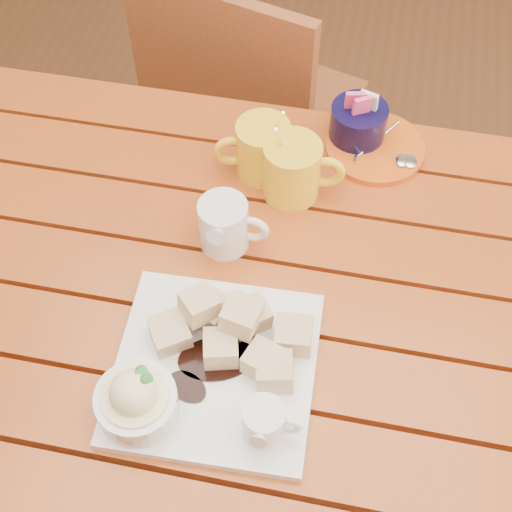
% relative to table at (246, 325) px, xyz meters
% --- Properties ---
extents(ground, '(5.00, 5.00, 0.00)m').
position_rel_table_xyz_m(ground, '(0.00, -0.00, -0.64)').
color(ground, brown).
rests_on(ground, ground).
extents(table, '(1.20, 0.79, 0.75)m').
position_rel_table_xyz_m(table, '(0.00, 0.00, 0.00)').
color(table, '#9A2F13').
rests_on(table, ground).
extents(dessert_plate, '(0.28, 0.28, 0.11)m').
position_rel_table_xyz_m(dessert_plate, '(-0.03, -0.16, 0.14)').
color(dessert_plate, white).
rests_on(dessert_plate, table).
extents(coffee_mug_left, '(0.12, 0.09, 0.15)m').
position_rel_table_xyz_m(coffee_mug_left, '(-0.02, 0.24, 0.16)').
color(coffee_mug_left, yellow).
rests_on(coffee_mug_left, table).
extents(coffee_mug_right, '(0.13, 0.09, 0.15)m').
position_rel_table_xyz_m(coffee_mug_right, '(0.04, 0.20, 0.16)').
color(coffee_mug_right, yellow).
rests_on(coffee_mug_right, table).
extents(cream_pitcher, '(0.11, 0.09, 0.09)m').
position_rel_table_xyz_m(cream_pitcher, '(-0.05, 0.08, 0.15)').
color(cream_pitcher, white).
rests_on(cream_pitcher, table).
extents(sugar_caddy, '(0.10, 0.10, 0.10)m').
position_rel_table_xyz_m(sugar_caddy, '(0.12, 0.34, 0.14)').
color(sugar_caddy, black).
rests_on(sugar_caddy, table).
extents(orange_saucer, '(0.17, 0.17, 0.02)m').
position_rel_table_xyz_m(orange_saucer, '(0.16, 0.32, 0.11)').
color(orange_saucer, '#DA5512').
rests_on(orange_saucer, table).
extents(chair_far, '(0.50, 0.50, 0.86)m').
position_rel_table_xyz_m(chair_far, '(-0.14, 0.65, -0.16)').
color(chair_far, brown).
rests_on(chair_far, ground).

